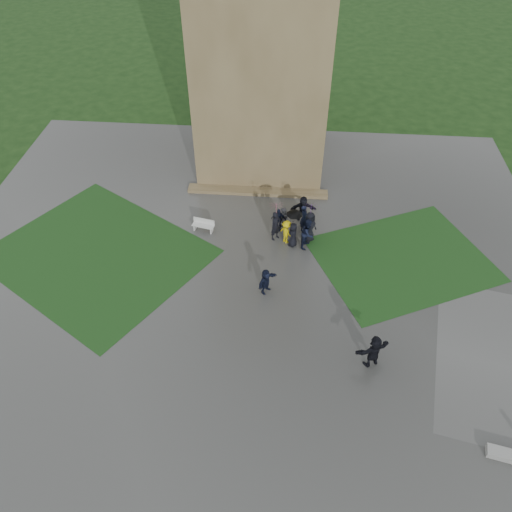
# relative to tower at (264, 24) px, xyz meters

# --- Properties ---
(ground) EXTENTS (120.00, 120.00, 0.00)m
(ground) POSITION_rel_tower_xyz_m (0.00, -15.00, -9.00)
(ground) COLOR black
(plaza) EXTENTS (34.00, 34.00, 0.02)m
(plaza) POSITION_rel_tower_xyz_m (0.00, -13.00, -8.99)
(plaza) COLOR #373735
(plaza) RESTS_ON ground
(lawn_inset_left) EXTENTS (14.10, 13.46, 0.01)m
(lawn_inset_left) POSITION_rel_tower_xyz_m (-8.50, -11.00, -8.97)
(lawn_inset_left) COLOR #143512
(lawn_inset_left) RESTS_ON plaza
(lawn_inset_right) EXTENTS (11.12, 10.15, 0.01)m
(lawn_inset_right) POSITION_rel_tower_xyz_m (8.50, -10.00, -8.97)
(lawn_inset_right) COLOR #143512
(lawn_inset_right) RESTS_ON plaza
(tower) EXTENTS (8.00, 8.00, 18.00)m
(tower) POSITION_rel_tower_xyz_m (0.00, 0.00, 0.00)
(tower) COLOR brown
(tower) RESTS_ON ground
(tower_plinth) EXTENTS (9.00, 0.80, 0.22)m
(tower_plinth) POSITION_rel_tower_xyz_m (0.00, -4.40, -8.87)
(tower_plinth) COLOR brown
(tower_plinth) RESTS_ON plaza
(bench) EXTENTS (1.36, 0.68, 0.76)m
(bench) POSITION_rel_tower_xyz_m (-2.88, -8.39, -8.59)
(bench) COLOR silver
(bench) RESTS_ON plaza
(visitor_cluster) EXTENTS (2.97, 3.28, 2.55)m
(visitor_cluster) POSITION_rel_tower_xyz_m (2.51, -8.49, -7.80)
(visitor_cluster) COLOR black
(visitor_cluster) RESTS_ON plaza
(pedestrian_mid) EXTENTS (1.19, 1.42, 1.49)m
(pedestrian_mid) POSITION_rel_tower_xyz_m (1.10, -13.00, -8.24)
(pedestrian_mid) COLOR black
(pedestrian_mid) RESTS_ON plaza
(pedestrian_near) EXTENTS (1.78, 1.29, 1.82)m
(pedestrian_near) POSITION_rel_tower_xyz_m (6.15, -17.07, -8.07)
(pedestrian_near) COLOR black
(pedestrian_near) RESTS_ON plaza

